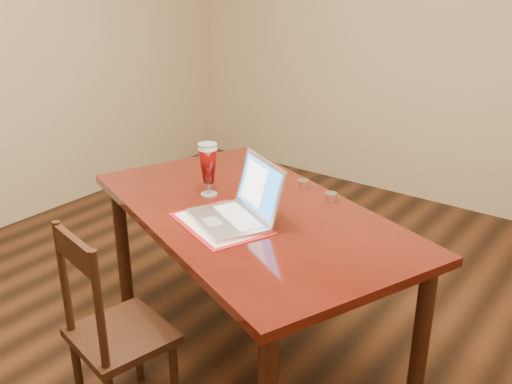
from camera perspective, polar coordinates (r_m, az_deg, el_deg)
The scene contains 3 objects.
ground at distance 2.98m, azimuth -2.88°, elevation -15.66°, with size 5.00×5.00×0.00m, color black.
dining_table at distance 2.64m, azimuth -0.71°, elevation -3.46°, with size 1.86×1.45×1.03m.
dining_chair at distance 2.46m, azimuth -14.05°, elevation -13.44°, with size 0.45×0.44×0.90m.
Camera 1 is at (1.53, -1.79, 1.83)m, focal length 40.00 mm.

